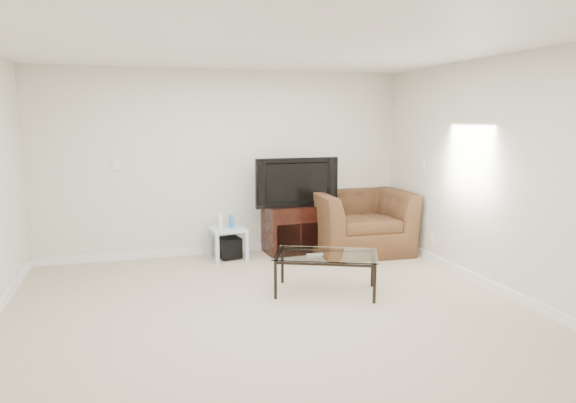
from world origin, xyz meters
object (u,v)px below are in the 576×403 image
object	(u,v)px
coffee_table	(326,273)
television	(294,181)
subwoofer	(229,247)
side_table	(228,243)
recliner	(359,211)
tv_stand	(293,229)

from	to	relation	value
coffee_table	television	bearing A→B (deg)	84.10
television	subwoofer	distance (m)	1.26
side_table	subwoofer	xyz separation A→B (m)	(0.02, 0.02, -0.06)
television	recliner	size ratio (longest dim) A/B	0.82
recliner	tv_stand	bearing A→B (deg)	167.01
tv_stand	recliner	world-z (taller)	recliner
television	coffee_table	world-z (taller)	television
television	subwoofer	size ratio (longest dim) A/B	3.99
television	side_table	world-z (taller)	television
subwoofer	coffee_table	distance (m)	1.81
tv_stand	coffee_table	size ratio (longest dim) A/B	0.73
recliner	coffee_table	bearing A→B (deg)	-123.70
subwoofer	side_table	bearing A→B (deg)	-139.71
television	subwoofer	world-z (taller)	television
tv_stand	subwoofer	xyz separation A→B (m)	(-0.93, -0.10, -0.18)
television	coffee_table	xyz separation A→B (m)	(-0.18, -1.71, -0.79)
side_table	coffee_table	distance (m)	1.80
side_table	recliner	world-z (taller)	recliner
subwoofer	recliner	world-z (taller)	recliner
tv_stand	television	xyz separation A→B (m)	(0.00, -0.03, 0.67)
television	side_table	xyz separation A→B (m)	(-0.95, -0.08, -0.79)
television	tv_stand	bearing A→B (deg)	93.18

